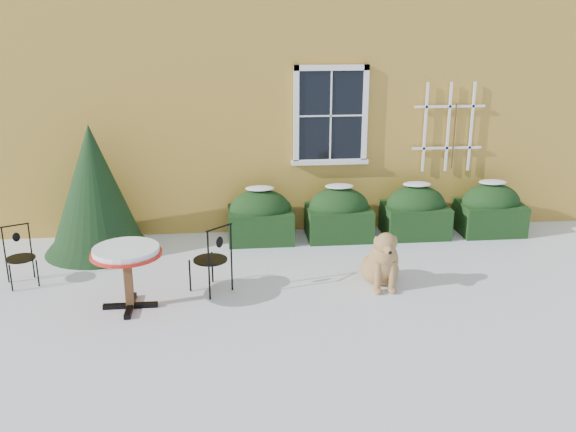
{
  "coord_description": "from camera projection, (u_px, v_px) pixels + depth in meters",
  "views": [
    {
      "loc": [
        -0.85,
        -7.42,
        3.62
      ],
      "look_at": [
        0.0,
        1.0,
        0.9
      ],
      "focal_mm": 40.0,
      "sensor_mm": 36.0,
      "label": 1
    }
  ],
  "objects": [
    {
      "name": "ground",
      "position": [
        296.0,
        306.0,
        8.21
      ],
      "size": [
        80.0,
        80.0,
        0.0
      ],
      "primitive_type": "plane",
      "color": "white",
      "rests_on": "ground"
    },
    {
      "name": "bistro_table",
      "position": [
        127.0,
        258.0,
        7.97
      ],
      "size": [
        0.89,
        0.89,
        0.82
      ],
      "rotation": [
        0.0,
        0.0,
        0.03
      ],
      "color": "black",
      "rests_on": "ground"
    },
    {
      "name": "house",
      "position": [
        260.0,
        30.0,
        13.86
      ],
      "size": [
        12.4,
        8.4,
        6.4
      ],
      "color": "gold",
      "rests_on": "ground"
    },
    {
      "name": "hedge_row",
      "position": [
        377.0,
        213.0,
        10.66
      ],
      "size": [
        4.95,
        0.8,
        0.91
      ],
      "color": "black",
      "rests_on": "ground"
    },
    {
      "name": "dog",
      "position": [
        382.0,
        263.0,
        8.73
      ],
      "size": [
        0.57,
        0.95,
        0.85
      ],
      "rotation": [
        0.0,
        0.0,
        -0.02
      ],
      "color": "#AF844E",
      "rests_on": "ground"
    },
    {
      "name": "patio_chair_far",
      "position": [
        20.0,
        256.0,
        8.79
      ],
      "size": [
        0.48,
        0.48,
        0.82
      ],
      "rotation": [
        0.0,
        0.0,
        0.43
      ],
      "color": "black",
      "rests_on": "ground"
    },
    {
      "name": "evergreen_shrub",
      "position": [
        95.0,
        201.0,
        9.89
      ],
      "size": [
        1.66,
        1.66,
        2.0
      ],
      "rotation": [
        0.0,
        0.0,
        0.23
      ],
      "color": "black",
      "rests_on": "ground"
    },
    {
      "name": "patio_chair_near",
      "position": [
        212.0,
        258.0,
        8.51
      ],
      "size": [
        0.6,
        0.6,
        0.96
      ],
      "rotation": [
        0.0,
        0.0,
        3.87
      ],
      "color": "black",
      "rests_on": "ground"
    }
  ]
}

